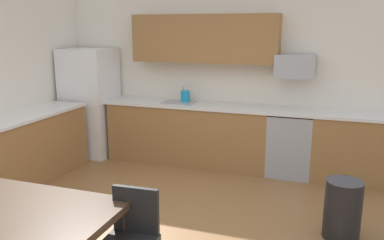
{
  "coord_description": "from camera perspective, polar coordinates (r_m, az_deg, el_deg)",
  "views": [
    {
      "loc": [
        1.48,
        -3.31,
        2.06
      ],
      "look_at": [
        0.0,
        1.0,
        1.0
      ],
      "focal_mm": 37.31,
      "sensor_mm": 36.0,
      "label": 1
    }
  ],
  "objects": [
    {
      "name": "cabinet_run_back",
      "position": [
        6.17,
        -0.55,
        -2.05
      ],
      "size": [
        2.48,
        0.6,
        0.9
      ],
      "primitive_type": "cube",
      "color": "olive",
      "rests_on": "ground"
    },
    {
      "name": "cabinet_run_back_right",
      "position": [
        5.85,
        22.01,
        -3.87
      ],
      "size": [
        1.07,
        0.6,
        0.9
      ],
      "primitive_type": "cube",
      "color": "olive",
      "rests_on": "ground"
    },
    {
      "name": "sink_basin",
      "position": [
        6.12,
        -1.86,
        1.96
      ],
      "size": [
        0.48,
        0.4,
        0.14
      ],
      "primitive_type": "cube",
      "color": "#A5A8AD",
      "rests_on": "countertop_back"
    },
    {
      "name": "countertop_back",
      "position": [
        5.91,
        4.1,
        1.94
      ],
      "size": [
        4.8,
        0.64,
        0.04
      ],
      "primitive_type": "cube",
      "color": "silver",
      "rests_on": "cabinet_run_back"
    },
    {
      "name": "dining_table",
      "position": [
        3.34,
        -22.89,
        -12.6
      ],
      "size": [
        1.4,
        0.9,
        0.73
      ],
      "color": "#422D1E",
      "rests_on": "ground"
    },
    {
      "name": "sink_faucet",
      "position": [
        6.26,
        -1.28,
        3.7
      ],
      "size": [
        0.02,
        0.02,
        0.24
      ],
      "primitive_type": "cylinder",
      "color": "#B2B5BA",
      "rests_on": "countertop_back"
    },
    {
      "name": "wall_back",
      "position": [
        6.18,
        5.01,
        6.44
      ],
      "size": [
        5.8,
        0.1,
        2.7
      ],
      "primitive_type": "cube",
      "color": "silver",
      "rests_on": "ground"
    },
    {
      "name": "countertop_left",
      "position": [
        5.7,
        -23.14,
        0.49
      ],
      "size": [
        0.64,
        2.0,
        0.04
      ],
      "primitive_type": "cube",
      "color": "silver",
      "rests_on": "cabinet_run_left"
    },
    {
      "name": "oven_range",
      "position": [
        5.85,
        13.84,
        -3.22
      ],
      "size": [
        0.6,
        0.6,
        0.91
      ],
      "color": "#999BA0",
      "rests_on": "ground"
    },
    {
      "name": "microwave",
      "position": [
        5.75,
        14.52,
        7.46
      ],
      "size": [
        0.54,
        0.36,
        0.32
      ],
      "primitive_type": "cube",
      "color": "#9EA0A5"
    },
    {
      "name": "chair_near_table",
      "position": [
        3.22,
        -8.77,
        -15.89
      ],
      "size": [
        0.42,
        0.42,
        0.85
      ],
      "color": "black",
      "rests_on": "ground"
    },
    {
      "name": "kettle",
      "position": [
        6.11,
        -0.97,
        3.29
      ],
      "size": [
        0.14,
        0.14,
        0.2
      ],
      "primitive_type": "cylinder",
      "color": "#198CBF",
      "rests_on": "countertop_back"
    },
    {
      "name": "ground_plane",
      "position": [
        4.17,
        -4.67,
        -16.55
      ],
      "size": [
        12.0,
        12.0,
        0.0
      ],
      "primitive_type": "plane",
      "color": "olive"
    },
    {
      "name": "cabinet_run_left",
      "position": [
        5.81,
        -22.73,
        -4.04
      ],
      "size": [
        0.6,
        2.0,
        0.9
      ],
      "primitive_type": "cube",
      "color": "olive",
      "rests_on": "ground"
    },
    {
      "name": "refrigerator",
      "position": [
        6.74,
        -14.32,
        2.47
      ],
      "size": [
        0.76,
        0.7,
        1.73
      ],
      "primitive_type": "cube",
      "color": "white",
      "rests_on": "ground"
    },
    {
      "name": "trash_bin",
      "position": [
        4.31,
        20.73,
        -11.88
      ],
      "size": [
        0.36,
        0.36,
        0.6
      ],
      "primitive_type": "cylinder",
      "color": "black",
      "rests_on": "ground"
    },
    {
      "name": "upper_cabinets_back",
      "position": [
        6.01,
        1.77,
        11.56
      ],
      "size": [
        2.2,
        0.34,
        0.7
      ],
      "primitive_type": "cube",
      "color": "olive"
    }
  ]
}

